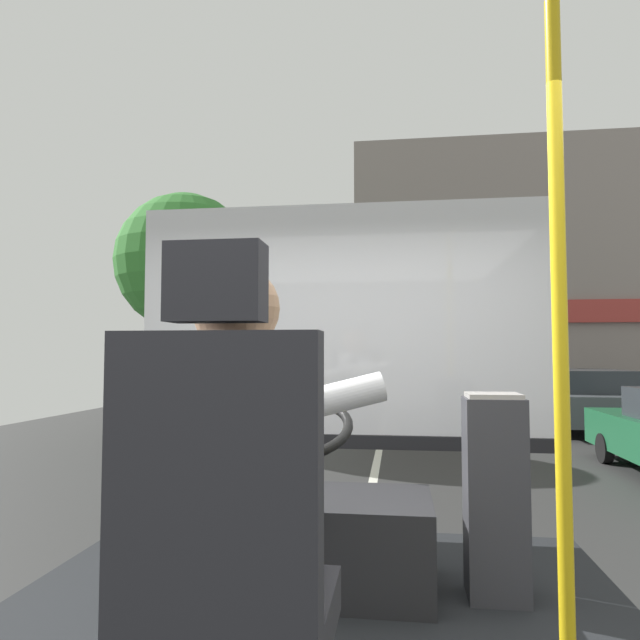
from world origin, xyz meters
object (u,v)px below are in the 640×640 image
bus_driver (241,466)px  steering_console (307,537)px  parked_car_white (529,383)px  driver_seat (227,562)px  fare_box (495,495)px  parked_car_charcoal (584,399)px  handrail_pole (561,351)px

bus_driver → steering_console: 1.20m
parked_car_white → bus_driver: bearing=-104.5°
driver_seat → fare_box: bearing=56.2°
steering_console → parked_car_charcoal: (4.50, 10.92, -0.20)m
steering_console → fare_box: 0.84m
handrail_pole → parked_car_white: 17.92m
parked_car_charcoal → fare_box: bearing=-108.7°
steering_console → parked_car_charcoal: bearing=67.6°
fare_box → parked_car_charcoal: fare_box is taller
driver_seat → parked_car_white: driver_seat is taller
driver_seat → parked_car_white: 18.46m
steering_console → handrail_pole: handrail_pole is taller
steering_console → parked_car_white: steering_console is taller
driver_seat → handrail_pole: 1.07m
steering_console → parked_car_white: bearing=74.6°
parked_car_charcoal → bus_driver: bearing=-110.5°
bus_driver → handrail_pole: size_ratio=0.40×
driver_seat → bus_driver: bearing=90.0°
parked_car_charcoal → parked_car_white: size_ratio=0.95×
driver_seat → fare_box: 1.47m
parked_car_charcoal → steering_console: bearing=-112.4°
driver_seat → fare_box: size_ratio=1.49×
driver_seat → fare_box: driver_seat is taller
handrail_pole → fare_box: 1.04m
handrail_pole → fare_box: bearing=93.8°
driver_seat → parked_car_charcoal: (4.50, 12.13, -0.51)m
fare_box → parked_car_charcoal: bearing=71.3°
steering_console → handrail_pole: bearing=-43.7°
handrail_pole → parked_car_charcoal: handrail_pole is taller
fare_box → driver_seat: bearing=-123.8°
bus_driver → parked_car_charcoal: bus_driver is taller
bus_driver → fare_box: bearing=53.4°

